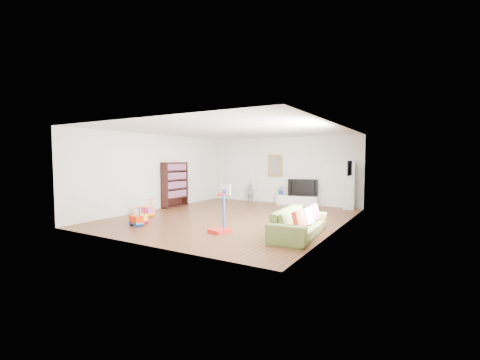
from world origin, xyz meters
The scene contains 25 objects.
floor centered at (0.00, 0.00, 0.00)m, with size 6.50×7.50×0.00m, color brown.
ceiling centered at (0.00, 0.00, 2.70)m, with size 6.50×7.50×0.00m, color white.
wall_back centered at (0.00, 3.75, 1.35)m, with size 6.50×0.00×2.70m, color silver.
wall_front centered at (0.00, -3.75, 1.35)m, with size 6.50×0.00×2.70m, color silver.
wall_left centered at (-3.25, 0.00, 1.35)m, with size 0.00×7.50×2.70m, color white.
wall_right centered at (3.25, 0.00, 1.35)m, with size 0.00×7.50×2.70m, color white.
navy_accent centered at (3.23, 1.40, 1.85)m, with size 0.01×3.20×1.70m, color black.
olive_wainscot centered at (3.23, 1.40, 0.50)m, with size 0.01×3.20×1.00m, color brown.
doorway centered at (-1.90, 3.71, 1.05)m, with size 1.45×0.06×2.10m, color white.
painting_back centered at (-0.25, 3.71, 1.55)m, with size 0.62×0.06×0.92m, color gold.
artwork_right centered at (3.17, 1.60, 1.55)m, with size 0.04×0.56×0.46m, color #7F3F8C.
media_console centered at (0.82, 3.49, 0.19)m, with size 1.64×0.41×0.38m, color white.
tall_cabinet centered at (2.78, 3.49, 0.85)m, with size 0.40×0.40×1.70m, color white.
bookshelf centered at (-3.04, 0.69, 0.85)m, with size 0.30×1.16×1.70m, color black.
sofa centered at (2.65, -1.32, 0.32)m, with size 2.20×0.86×0.64m, color #5D7137.
basketball_hoop centered at (0.80, -1.94, 0.60)m, with size 0.41×0.50×1.21m, color red.
ride_on_yellow centered at (-1.77, -2.19, 0.26)m, with size 0.38×0.24×0.51m, color yellow.
ride_on_orange centered at (-1.62, -2.45, 0.26)m, with size 0.39×0.24×0.53m, color red.
ride_on_pink centered at (-2.49, -1.22, 0.28)m, with size 0.42×0.26×0.56m, color #E944A1.
child centered at (-1.21, 3.31, 0.40)m, with size 0.29×0.19×0.79m, color slate.
tv centered at (1.03, 3.50, 0.71)m, with size 1.15×0.15×0.66m, color black.
vase_plant centered at (0.13, 3.47, 0.57)m, with size 0.34×0.30×0.38m, color #1B4294.
pillow_left centered at (2.87, -1.93, 0.51)m, with size 0.11×0.42×0.42m, color #CE462E.
pillow_center centered at (2.86, -1.31, 0.51)m, with size 0.10×0.38×0.38m, color silver.
pillow_right centered at (2.82, -0.69, 0.51)m, with size 0.10×0.38×0.38m, color #CF3160.
Camera 1 is at (5.25, -8.49, 1.85)m, focal length 24.00 mm.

